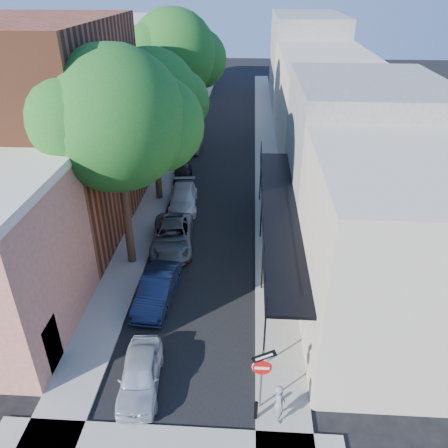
# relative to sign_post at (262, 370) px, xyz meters

# --- Properties ---
(ground) EXTENTS (160.00, 160.00, 0.00)m
(ground) POSITION_rel_sign_post_xyz_m (-3.16, -0.97, -2.04)
(ground) COLOR black
(ground) RESTS_ON ground
(road_surface) EXTENTS (6.00, 64.00, 0.01)m
(road_surface) POSITION_rel_sign_post_xyz_m (-3.16, 29.03, -2.03)
(road_surface) COLOR black
(road_surface) RESTS_ON ground
(sidewalk_left) EXTENTS (2.00, 64.00, 0.12)m
(sidewalk_left) POSITION_rel_sign_post_xyz_m (-7.16, 29.03, -1.98)
(sidewalk_left) COLOR gray
(sidewalk_left) RESTS_ON ground
(sidewalk_right) EXTENTS (2.00, 64.00, 0.12)m
(sidewalk_right) POSITION_rel_sign_post_xyz_m (0.84, 29.03, -1.98)
(sidewalk_right) COLOR gray
(sidewalk_right) RESTS_ON ground
(buildings_left) EXTENTS (10.10, 59.10, 12.00)m
(buildings_left) POSITION_rel_sign_post_xyz_m (-12.46, 27.79, 2.90)
(buildings_left) COLOR tan
(buildings_left) RESTS_ON ground
(buildings_right) EXTENTS (9.80, 55.00, 10.00)m
(buildings_right) POSITION_rel_sign_post_xyz_m (5.83, 28.51, 2.39)
(buildings_right) COLOR #BFB59D
(buildings_right) RESTS_ON ground
(sign_post) EXTENTS (0.89, 0.17, 2.99)m
(sign_post) POSITION_rel_sign_post_xyz_m (0.00, 0.00, 0.00)
(sign_post) COLOR #595B60
(sign_post) RESTS_ON ground
(bollard) EXTENTS (0.14, 0.14, 0.80)m
(bollard) POSITION_rel_sign_post_xyz_m (-0.16, -0.47, -1.52)
(bollard) COLOR black
(bollard) RESTS_ON sidewalk_right
(oak_near) EXTENTS (7.48, 6.80, 11.42)m
(oak_near) POSITION_rel_sign_post_xyz_m (-6.53, 9.29, 5.84)
(oak_near) COLOR #342115
(oak_near) RESTS_ON ground
(oak_mid) EXTENTS (6.60, 6.00, 10.20)m
(oak_mid) POSITION_rel_sign_post_xyz_m (-6.58, 17.26, 5.02)
(oak_mid) COLOR #342115
(oak_mid) RESTS_ON ground
(oak_far) EXTENTS (7.70, 7.00, 11.90)m
(oak_far) POSITION_rel_sign_post_xyz_m (-6.51, 26.30, 6.22)
(oak_far) COLOR #342115
(oak_far) RESTS_ON ground
(parked_car_a) EXTENTS (1.82, 3.84, 1.27)m
(parked_car_a) POSITION_rel_sign_post_xyz_m (-4.56, 0.76, -1.40)
(parked_car_a) COLOR #A1A9B3
(parked_car_a) RESTS_ON ground
(parked_car_b) EXTENTS (1.78, 4.33, 1.40)m
(parked_car_b) POSITION_rel_sign_post_xyz_m (-4.91, 5.83, -1.34)
(parked_car_b) COLOR #111B37
(parked_car_b) RESTS_ON ground
(parked_car_c) EXTENTS (2.83, 5.25, 1.40)m
(parked_car_c) POSITION_rel_sign_post_xyz_m (-4.98, 10.77, -1.34)
(parked_car_c) COLOR #595D61
(parked_car_c) RESTS_ON ground
(parked_car_d) EXTENTS (2.28, 4.72, 1.32)m
(parked_car_d) POSITION_rel_sign_post_xyz_m (-5.07, 15.87, -1.37)
(parked_car_d) COLOR silver
(parked_car_d) RESTS_ON ground
(parked_car_e) EXTENTS (1.71, 3.57, 1.18)m
(parked_car_e) POSITION_rel_sign_post_xyz_m (-5.76, 20.34, -1.45)
(parked_car_e) COLOR black
(parked_car_e) RESTS_ON ground
(parked_car_f) EXTENTS (1.36, 3.86, 1.27)m
(parked_car_f) POSITION_rel_sign_post_xyz_m (-5.76, 27.18, -1.40)
(parked_car_f) COLOR slate
(parked_car_f) RESTS_ON ground
(pedestrian) EXTENTS (0.46, 0.65, 1.67)m
(pedestrian) POSITION_rel_sign_post_xyz_m (0.63, -0.47, -1.08)
(pedestrian) COLOR slate
(pedestrian) RESTS_ON sidewalk_right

